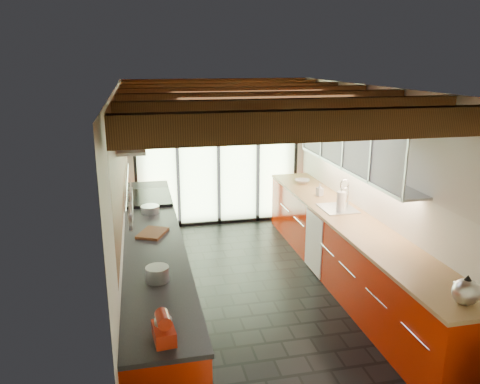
{
  "coord_description": "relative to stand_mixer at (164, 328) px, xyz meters",
  "views": [
    {
      "loc": [
        -1.37,
        -5.33,
        2.93
      ],
      "look_at": [
        -0.11,
        0.4,
        1.25
      ],
      "focal_mm": 35.0,
      "sensor_mm": 36.0,
      "label": 1
    }
  ],
  "objects": [
    {
      "name": "pot_small",
      "position": [
        0.0,
        3.04,
        -0.05
      ],
      "size": [
        0.29,
        0.29,
        0.1
      ],
      "primitive_type": "cylinder",
      "rotation": [
        0.0,
        0.0,
        -0.16
      ],
      "color": "silver",
      "rests_on": "left_counter"
    },
    {
      "name": "room_shell",
      "position": [
        1.27,
        2.24,
        0.64
      ],
      "size": [
        5.5,
        5.5,
        5.5
      ],
      "color": "silver",
      "rests_on": "ground"
    },
    {
      "name": "left_counter",
      "position": [
        -0.01,
        2.24,
        -0.55
      ],
      "size": [
        0.68,
        5.0,
        0.92
      ],
      "color": "#B72004",
      "rests_on": "ground"
    },
    {
      "name": "kettle",
      "position": [
        2.54,
        -0.01,
        0.03
      ],
      "size": [
        0.27,
        0.31,
        0.27
      ],
      "color": "silver",
      "rests_on": "right_counter"
    },
    {
      "name": "sink_assembly",
      "position": [
        2.56,
        2.64,
        -0.05
      ],
      "size": [
        0.45,
        0.52,
        0.43
      ],
      "color": "silver",
      "rests_on": "right_counter"
    },
    {
      "name": "pot_large",
      "position": [
        0.0,
        0.98,
        -0.02
      ],
      "size": [
        0.25,
        0.25,
        0.14
      ],
      "primitive_type": "cylinder",
      "rotation": [
        0.0,
        0.0,
        0.16
      ],
      "color": "silver",
      "rests_on": "left_counter"
    },
    {
      "name": "upper_cabinets_right",
      "position": [
        2.7,
        2.54,
        0.84
      ],
      "size": [
        0.34,
        3.0,
        3.0
      ],
      "color": "silver",
      "rests_on": "ground"
    },
    {
      "name": "paper_towel",
      "position": [
        2.54,
        2.53,
        0.04
      ],
      "size": [
        0.13,
        0.13,
        0.33
      ],
      "color": "white",
      "rests_on": "right_counter"
    },
    {
      "name": "cutting_board",
      "position": [
        0.0,
        2.2,
        -0.08
      ],
      "size": [
        0.42,
        0.47,
        0.03
      ],
      "primitive_type": "cube",
      "rotation": [
        0.0,
        0.0,
        -0.43
      ],
      "color": "brown",
      "rests_on": "left_counter"
    },
    {
      "name": "soap_bottle",
      "position": [
        2.54,
        3.31,
        0.0
      ],
      "size": [
        0.11,
        0.11,
        0.19
      ],
      "primitive_type": "imported",
      "rotation": [
        0.0,
        0.0,
        0.28
      ],
      "color": "silver",
      "rests_on": "right_counter"
    },
    {
      "name": "stand_mixer",
      "position": [
        0.0,
        0.0,
        0.0
      ],
      "size": [
        0.17,
        0.27,
        0.24
      ],
      "color": "red",
      "rests_on": "left_counter"
    },
    {
      "name": "left_wall_fixtures",
      "position": [
        -0.2,
        2.39,
        0.87
      ],
      "size": [
        0.28,
        2.6,
        0.96
      ],
      "color": "silver",
      "rests_on": "ground"
    },
    {
      "name": "ceiling_beams",
      "position": [
        1.27,
        2.62,
        1.45
      ],
      "size": [
        3.14,
        5.06,
        4.9
      ],
      "color": "#593316",
      "rests_on": "ground"
    },
    {
      "name": "range_stove",
      "position": [
        -0.01,
        3.69,
        -0.54
      ],
      "size": [
        0.66,
        0.9,
        0.97
      ],
      "color": "silver",
      "rests_on": "ground"
    },
    {
      "name": "right_counter",
      "position": [
        2.54,
        2.24,
        -0.55
      ],
      "size": [
        0.68,
        5.0,
        0.92
      ],
      "color": "#B72004",
      "rests_on": "ground"
    },
    {
      "name": "bowl",
      "position": [
        2.54,
        4.08,
        -0.06
      ],
      "size": [
        0.32,
        0.32,
        0.06
      ],
      "primitive_type": "imported",
      "rotation": [
        0.0,
        0.0,
        -0.37
      ],
      "color": "silver",
      "rests_on": "right_counter"
    },
    {
      "name": "ground",
      "position": [
        1.27,
        2.24,
        -1.01
      ],
      "size": [
        5.5,
        5.5,
        0.0
      ],
      "primitive_type": "plane",
      "color": "black",
      "rests_on": "ground"
    },
    {
      "name": "glass_door",
      "position": [
        1.27,
        4.94,
        0.65
      ],
      "size": [
        2.95,
        0.1,
        2.9
      ],
      "color": "#C6EAAD",
      "rests_on": "ground"
    }
  ]
}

